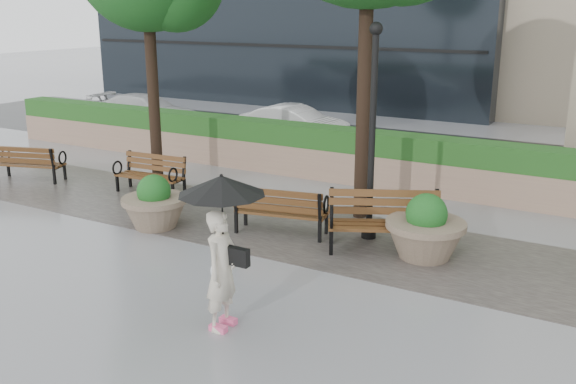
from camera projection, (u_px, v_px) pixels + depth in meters
The scene contains 14 objects.
ground at pixel (182, 278), 10.56m from camera, with size 100.00×100.00×0.00m, color gray.
cobble_strip at pixel (276, 226), 13.05m from camera, with size 28.00×3.20×0.01m, color #383330.
hedge_wall at pixel (357, 157), 16.20m from camera, with size 24.00×0.80×1.35m.
asphalt_street at pixel (409, 152), 19.72m from camera, with size 40.00×7.00×0.00m, color black.
bench_0 at pixel (30, 170), 16.44m from camera, with size 1.84×1.18×0.93m.
bench_1 at pixel (151, 182), 15.33m from camera, with size 1.75×0.81×0.91m.
bench_2 at pixel (281, 220), 12.55m from camera, with size 1.90×1.07×0.96m.
bench_3 at pixel (384, 234), 11.67m from camera, with size 2.16×1.61×1.09m.
planter_left at pixel (155, 207), 12.89m from camera, with size 1.31×1.31×1.10m.
planter_right at pixel (425, 233), 11.30m from camera, with size 1.41×1.41×1.18m.
lamppost at pixel (372, 148), 11.91m from camera, with size 0.28×0.28×4.05m.
car_left at pixel (147, 111), 23.62m from camera, with size 1.72×4.23×1.23m, color silver.
car_right at pixel (295, 124), 21.11m from camera, with size 1.27×3.65×1.20m, color silver.
pedestrian at pixel (222, 238), 8.60m from camera, with size 1.18×1.18×2.16m.
Camera 1 is at (6.38, -7.58, 4.29)m, focal length 40.00 mm.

